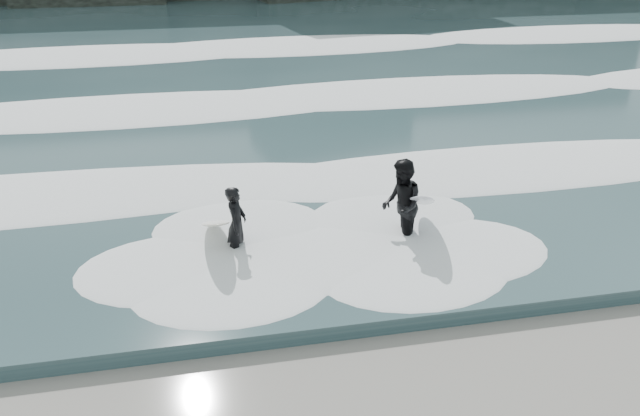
# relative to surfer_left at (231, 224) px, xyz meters

# --- Properties ---
(sea) EXTENTS (90.00, 52.00, 0.30)m
(sea) POSITION_rel_surfer_left_xyz_m (0.93, 23.08, -0.63)
(sea) COLOR #2E464A
(sea) RESTS_ON ground
(foam_near) EXTENTS (60.00, 3.20, 0.20)m
(foam_near) POSITION_rel_surfer_left_xyz_m (0.93, 3.08, -0.38)
(foam_near) COLOR white
(foam_near) RESTS_ON sea
(foam_mid) EXTENTS (60.00, 4.00, 0.24)m
(foam_mid) POSITION_rel_surfer_left_xyz_m (0.93, 10.08, -0.36)
(foam_mid) COLOR white
(foam_mid) RESTS_ON sea
(foam_far) EXTENTS (60.00, 4.80, 0.30)m
(foam_far) POSITION_rel_surfer_left_xyz_m (0.93, 19.08, -0.33)
(foam_far) COLOR white
(foam_far) RESTS_ON sea
(surfer_left) EXTENTS (0.97, 1.85, 1.54)m
(surfer_left) POSITION_rel_surfer_left_xyz_m (0.00, 0.00, 0.00)
(surfer_left) COLOR black
(surfer_left) RESTS_ON ground
(surfer_right) EXTENTS (1.38, 1.74, 1.89)m
(surfer_right) POSITION_rel_surfer_left_xyz_m (3.35, -0.18, 0.17)
(surfer_right) COLOR black
(surfer_right) RESTS_ON ground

